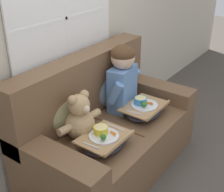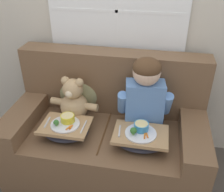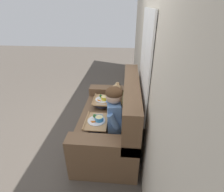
{
  "view_description": "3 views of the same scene",
  "coord_description": "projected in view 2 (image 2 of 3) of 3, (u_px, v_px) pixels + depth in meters",
  "views": [
    {
      "loc": [
        -1.92,
        -1.38,
        1.97
      ],
      "look_at": [
        -0.08,
        -0.05,
        0.81
      ],
      "focal_mm": 50.0,
      "sensor_mm": 36.0,
      "label": 1
    },
    {
      "loc": [
        0.39,
        -1.76,
        1.89
      ],
      "look_at": [
        0.03,
        0.1,
        0.75
      ],
      "focal_mm": 42.0,
      "sensor_mm": 36.0,
      "label": 2
    },
    {
      "loc": [
        2.29,
        0.25,
        2.04
      ],
      "look_at": [
        -0.07,
        0.04,
        0.79
      ],
      "focal_mm": 28.0,
      "sensor_mm": 36.0,
      "label": 3
    }
  ],
  "objects": [
    {
      "name": "child_figure",
      "position": [
        145.0,
        91.0,
        2.12
      ],
      "size": [
        0.47,
        0.24,
        0.64
      ],
      "color": "#5B84BC",
      "rests_on": "couch"
    },
    {
      "name": "throw_pillow_behind_child",
      "position": [
        146.0,
        97.0,
        2.33
      ],
      "size": [
        0.42,
        0.2,
        0.44
      ],
      "color": "slate",
      "rests_on": "couch"
    },
    {
      "name": "lap_tray_child",
      "position": [
        140.0,
        138.0,
        2.07
      ],
      "size": [
        0.43,
        0.32,
        0.18
      ],
      "color": "#2D2D38",
      "rests_on": "child_figure"
    },
    {
      "name": "throw_pillow_behind_teddy",
      "position": [
        79.0,
        91.0,
        2.43
      ],
      "size": [
        0.39,
        0.19,
        0.4
      ],
      "color": "#898456",
      "rests_on": "couch"
    },
    {
      "name": "ground_plane",
      "position": [
        107.0,
        168.0,
        2.52
      ],
      "size": [
        14.0,
        14.0,
        0.0
      ],
      "primitive_type": "plane",
      "color": "#4C443D"
    },
    {
      "name": "teddy_bear",
      "position": [
        74.0,
        102.0,
        2.31
      ],
      "size": [
        0.45,
        0.31,
        0.41
      ],
      "color": "tan",
      "rests_on": "couch"
    },
    {
      "name": "couch",
      "position": [
        108.0,
        133.0,
        2.39
      ],
      "size": [
        1.68,
        0.89,
        1.06
      ],
      "color": "brown",
      "rests_on": "ground_plane"
    },
    {
      "name": "wall_back_with_window",
      "position": [
        117.0,
        17.0,
        2.29
      ],
      "size": [
        8.0,
        0.08,
        2.6
      ],
      "color": "beige",
      "rests_on": "ground_plane"
    },
    {
      "name": "lap_tray_teddy",
      "position": [
        66.0,
        129.0,
        2.17
      ],
      "size": [
        0.4,
        0.32,
        0.17
      ],
      "color": "#2D2D38",
      "rests_on": "teddy_bear"
    }
  ]
}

